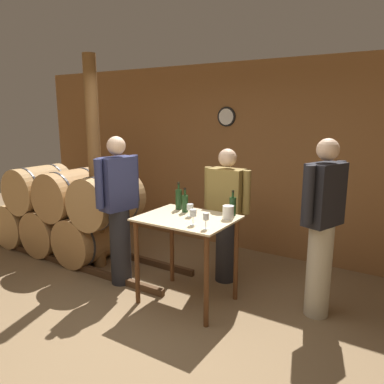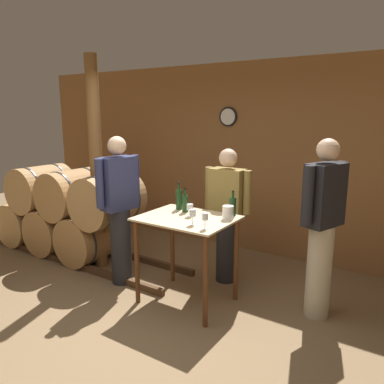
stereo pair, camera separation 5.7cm
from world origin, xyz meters
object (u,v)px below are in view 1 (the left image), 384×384
Objects in this scene: ice_bucket at (228,212)px; person_visitor_bearded at (119,208)px; person_host at (226,213)px; wine_bottle_far_left at (179,199)px; wooden_post at (95,165)px; wine_glass_near_center at (193,213)px; wine_glass_near_left at (190,207)px; person_visitor_with_scarf at (322,225)px; wine_bottle_center at (233,206)px; wine_bottle_left at (185,203)px; wine_glass_near_right at (206,217)px.

ice_bucket is 1.32m from person_visitor_bearded.
wine_bottle_far_left is at bearing -128.83° from person_host.
wooden_post is 1.68× the size of person_host.
wine_glass_near_left is at bearing 128.37° from wine_glass_near_center.
person_host is at bearing 169.55° from person_visitor_with_scarf.
wine_bottle_center is 0.17× the size of person_host.
wine_glass_near_center is at bearing -51.63° from wine_glass_near_left.
wine_bottle_left is 1.93× the size of ice_bucket.
wine_bottle_far_left is 0.17× the size of person_visitor_with_scarf.
ice_bucket is at bearing -61.34° from person_host.
wine_bottle_center is 1.33m from person_visitor_bearded.
wooden_post reaches higher than wine_bottle_far_left.
ice_bucket is at bearing 0.86° from wine_bottle_left.
wine_bottle_far_left is 0.65m from ice_bucket.
wine_bottle_left is 0.99× the size of wine_bottle_center.
wooden_post reaches higher than person_host.
person_host is 1.17m from person_visitor_with_scarf.
wooden_post reaches higher than wine_glass_near_center.
person_host is 1.26m from person_visitor_bearded.
person_visitor_bearded is (-1.28, -0.36, -0.12)m from wine_bottle_center.
wine_bottle_left is at bearing -26.26° from wine_bottle_far_left.
wine_glass_near_left is (0.27, -0.18, -0.02)m from wine_bottle_far_left.
wooden_post is at bearing -174.07° from person_visitor_with_scarf.
person_visitor_with_scarf is at bearing 12.47° from wine_bottle_left.
wooden_post is 8.76× the size of wine_bottle_far_left.
person_visitor_with_scarf is (0.89, 0.70, -0.11)m from wine_glass_near_right.
wine_glass_near_right is at bearing -15.28° from wine_glass_near_center.
person_visitor_with_scarf is at bearing 13.43° from person_visitor_bearded.
wine_glass_near_center is 0.09× the size of person_visitor_bearded.
person_visitor_with_scarf reaches higher than person_host.
wine_glass_near_right is (-0.00, -0.55, 0.00)m from wine_bottle_center.
wine_bottle_far_left is 2.22× the size of ice_bucket.
wine_glass_near_center is 0.90m from person_host.
wine_bottle_far_left reaches higher than wine_glass_near_left.
wine_bottle_far_left is 0.72m from person_visitor_bearded.
wine_bottle_left is 0.19m from wine_glass_near_left.
wooden_post reaches higher than wine_bottle_left.
wine_glass_near_center is at bearing -108.93° from wine_bottle_center.
wine_glass_near_right is (0.49, -0.40, 0.01)m from wine_bottle_left.
person_visitor_with_scarf is (0.89, 0.15, -0.11)m from wine_bottle_center.
wooden_post is at bearing -175.91° from wine_bottle_center.
wine_bottle_left is at bearing 132.76° from wine_glass_near_center.
wine_bottle_left is at bearing -179.14° from ice_bucket.
person_visitor_bearded is at bearing 172.68° from wine_glass_near_center.
wine_bottle_far_left is 0.63m from wine_bottle_center.
wooden_post is at bearing -162.91° from person_host.
person_visitor_with_scarf reaches higher than wine_glass_near_center.
wine_glass_near_left is at bearing -34.33° from wine_bottle_far_left.
person_visitor_bearded reaches higher than wine_bottle_center.
wine_glass_near_left is at bearing -161.15° from ice_bucket.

